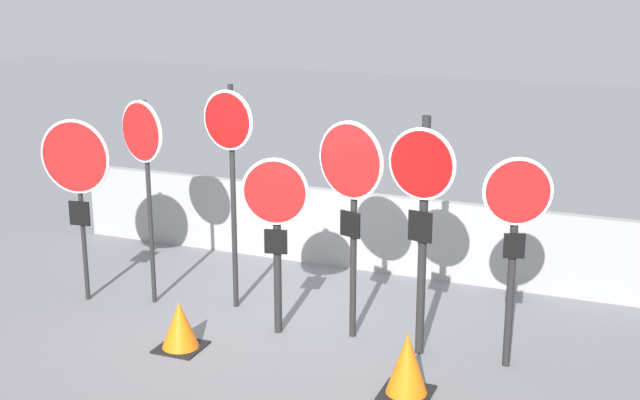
{
  "coord_description": "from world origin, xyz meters",
  "views": [
    {
      "loc": [
        3.7,
        -8.46,
        4.0
      ],
      "look_at": [
        0.32,
        0.0,
        1.43
      ],
      "focal_mm": 50.0,
      "sensor_mm": 36.0,
      "label": 1
    }
  ],
  "objects_px": {
    "stop_sign_3": "(276,214)",
    "traffic_cone_0": "(180,325)",
    "stop_sign_0": "(76,168)",
    "traffic_cone_1": "(407,364)",
    "stop_sign_2": "(229,146)",
    "stop_sign_1": "(143,149)",
    "stop_sign_5": "(422,200)",
    "stop_sign_4": "(351,183)",
    "stop_sign_6": "(515,224)"
  },
  "relations": [
    {
      "from": "stop_sign_3",
      "to": "traffic_cone_0",
      "type": "height_order",
      "value": "stop_sign_3"
    },
    {
      "from": "stop_sign_0",
      "to": "traffic_cone_1",
      "type": "bearing_deg",
      "value": -17.7
    },
    {
      "from": "stop_sign_2",
      "to": "traffic_cone_0",
      "type": "distance_m",
      "value": 2.04
    },
    {
      "from": "stop_sign_1",
      "to": "traffic_cone_0",
      "type": "xyz_separation_m",
      "value": [
        0.95,
        -0.95,
        -1.59
      ]
    },
    {
      "from": "stop_sign_3",
      "to": "stop_sign_5",
      "type": "xyz_separation_m",
      "value": [
        1.55,
        0.06,
        0.31
      ]
    },
    {
      "from": "stop_sign_0",
      "to": "stop_sign_1",
      "type": "height_order",
      "value": "stop_sign_1"
    },
    {
      "from": "traffic_cone_1",
      "to": "stop_sign_1",
      "type": "bearing_deg",
      "value": 163.11
    },
    {
      "from": "stop_sign_2",
      "to": "stop_sign_4",
      "type": "height_order",
      "value": "stop_sign_2"
    },
    {
      "from": "stop_sign_4",
      "to": "traffic_cone_0",
      "type": "distance_m",
      "value": 2.3
    },
    {
      "from": "stop_sign_1",
      "to": "traffic_cone_1",
      "type": "bearing_deg",
      "value": 3.77
    },
    {
      "from": "stop_sign_1",
      "to": "stop_sign_3",
      "type": "distance_m",
      "value": 1.82
    },
    {
      "from": "stop_sign_6",
      "to": "stop_sign_2",
      "type": "bearing_deg",
      "value": 155.01
    },
    {
      "from": "stop_sign_6",
      "to": "stop_sign_1",
      "type": "bearing_deg",
      "value": 159.75
    },
    {
      "from": "stop_sign_4",
      "to": "stop_sign_5",
      "type": "relative_size",
      "value": 0.95
    },
    {
      "from": "stop_sign_1",
      "to": "traffic_cone_0",
      "type": "height_order",
      "value": "stop_sign_1"
    },
    {
      "from": "stop_sign_3",
      "to": "traffic_cone_1",
      "type": "distance_m",
      "value": 2.13
    },
    {
      "from": "stop_sign_1",
      "to": "stop_sign_2",
      "type": "xyz_separation_m",
      "value": [
        0.96,
        0.24,
        0.06
      ]
    },
    {
      "from": "stop_sign_3",
      "to": "stop_sign_5",
      "type": "height_order",
      "value": "stop_sign_5"
    },
    {
      "from": "stop_sign_6",
      "to": "traffic_cone_1",
      "type": "height_order",
      "value": "stop_sign_6"
    },
    {
      "from": "stop_sign_0",
      "to": "stop_sign_5",
      "type": "distance_m",
      "value": 4.04
    },
    {
      "from": "stop_sign_5",
      "to": "traffic_cone_0",
      "type": "xyz_separation_m",
      "value": [
        -2.33,
        -0.77,
        -1.39
      ]
    },
    {
      "from": "stop_sign_1",
      "to": "stop_sign_5",
      "type": "height_order",
      "value": "stop_sign_5"
    },
    {
      "from": "traffic_cone_0",
      "to": "stop_sign_3",
      "type": "bearing_deg",
      "value": 42.16
    },
    {
      "from": "stop_sign_4",
      "to": "stop_sign_6",
      "type": "xyz_separation_m",
      "value": [
        1.69,
        -0.09,
        -0.21
      ]
    },
    {
      "from": "stop_sign_2",
      "to": "stop_sign_1",
      "type": "bearing_deg",
      "value": -154.67
    },
    {
      "from": "stop_sign_2",
      "to": "traffic_cone_0",
      "type": "relative_size",
      "value": 5.01
    },
    {
      "from": "stop_sign_5",
      "to": "traffic_cone_0",
      "type": "height_order",
      "value": "stop_sign_5"
    },
    {
      "from": "stop_sign_3",
      "to": "stop_sign_4",
      "type": "relative_size",
      "value": 0.83
    },
    {
      "from": "stop_sign_1",
      "to": "stop_sign_5",
      "type": "bearing_deg",
      "value": 17.49
    },
    {
      "from": "stop_sign_5",
      "to": "stop_sign_6",
      "type": "height_order",
      "value": "stop_sign_5"
    },
    {
      "from": "stop_sign_0",
      "to": "traffic_cone_1",
      "type": "height_order",
      "value": "stop_sign_0"
    },
    {
      "from": "stop_sign_0",
      "to": "stop_sign_2",
      "type": "xyz_separation_m",
      "value": [
        1.72,
        0.46,
        0.29
      ]
    },
    {
      "from": "stop_sign_3",
      "to": "stop_sign_5",
      "type": "bearing_deg",
      "value": -9.28
    },
    {
      "from": "stop_sign_5",
      "to": "traffic_cone_1",
      "type": "xyz_separation_m",
      "value": [
        0.14,
        -0.86,
        -1.35
      ]
    },
    {
      "from": "stop_sign_6",
      "to": "stop_sign_0",
      "type": "bearing_deg",
      "value": 162.67
    },
    {
      "from": "stop_sign_4",
      "to": "traffic_cone_0",
      "type": "height_order",
      "value": "stop_sign_4"
    },
    {
      "from": "stop_sign_1",
      "to": "traffic_cone_1",
      "type": "xyz_separation_m",
      "value": [
        3.42,
        -1.04,
        -1.55
      ]
    },
    {
      "from": "stop_sign_4",
      "to": "traffic_cone_1",
      "type": "bearing_deg",
      "value": -28.85
    },
    {
      "from": "stop_sign_6",
      "to": "traffic_cone_1",
      "type": "xyz_separation_m",
      "value": [
        -0.77,
        -0.9,
        -1.19
      ]
    },
    {
      "from": "stop_sign_5",
      "to": "stop_sign_0",
      "type": "bearing_deg",
      "value": -168.65
    },
    {
      "from": "stop_sign_2",
      "to": "stop_sign_3",
      "type": "distance_m",
      "value": 1.07
    },
    {
      "from": "stop_sign_5",
      "to": "stop_sign_3",
      "type": "bearing_deg",
      "value": -167.0
    },
    {
      "from": "stop_sign_2",
      "to": "stop_sign_5",
      "type": "height_order",
      "value": "stop_sign_2"
    },
    {
      "from": "stop_sign_3",
      "to": "stop_sign_2",
      "type": "bearing_deg",
      "value": 136.54
    },
    {
      "from": "stop_sign_0",
      "to": "stop_sign_3",
      "type": "distance_m",
      "value": 2.51
    },
    {
      "from": "stop_sign_2",
      "to": "traffic_cone_0",
      "type": "bearing_deg",
      "value": -79.04
    },
    {
      "from": "stop_sign_2",
      "to": "stop_sign_6",
      "type": "relative_size",
      "value": 1.21
    },
    {
      "from": "stop_sign_5",
      "to": "traffic_cone_1",
      "type": "distance_m",
      "value": 1.6
    },
    {
      "from": "stop_sign_4",
      "to": "stop_sign_6",
      "type": "relative_size",
      "value": 1.1
    },
    {
      "from": "traffic_cone_0",
      "to": "stop_sign_6",
      "type": "bearing_deg",
      "value": 14.17
    }
  ]
}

